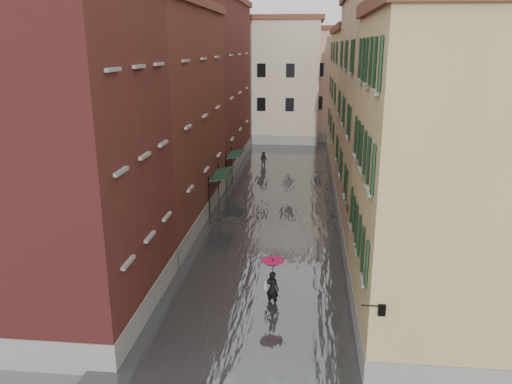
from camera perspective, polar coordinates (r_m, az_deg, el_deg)
The scene contains 16 objects.
ground at distance 22.20m, azimuth 0.05°, elevation -11.78°, with size 120.00×120.00×0.00m, color #5E5E61.
floodwater at distance 34.14m, azimuth 2.33°, elevation -1.31°, with size 10.00×60.00×0.20m, color #4C5155.
building_left_near at distance 20.06m, azimuth -20.94°, elevation 3.86°, with size 6.00×8.00×13.00m, color maroon.
building_left_mid at distance 30.16m, azimuth -11.58°, elevation 8.01°, with size 6.00×14.00×12.50m, color maroon.
building_left_far at distance 44.53m, azimuth -5.82°, elevation 11.84°, with size 6.00×16.00×14.00m, color maroon.
building_right_near at distance 18.76m, azimuth 21.16°, elevation 0.66°, with size 6.00×8.00×11.50m, color tan.
building_right_mid at distance 29.16m, azimuth 15.93°, elevation 7.93°, with size 6.00×14.00×13.00m, color tan.
building_right_far at distance 44.00m, azimuth 12.67°, elevation 9.84°, with size 6.00×16.00×11.50m, color tan.
building_end_cream at distance 57.82m, azimuth 1.05°, elevation 12.46°, with size 12.00×9.00×13.00m, color #C3B49B.
building_end_pink at distance 59.76m, azimuth 10.04°, elevation 11.87°, with size 10.00×9.00×12.00m, color tan.
awning_near at distance 32.17m, azimuth -4.04°, elevation 1.96°, with size 1.09×3.40×2.80m.
awning_far at distance 38.11m, azimuth -2.44°, elevation 4.25°, with size 1.09×2.96×2.80m.
wall_lantern at distance 15.57m, azimuth 14.09°, elevation -12.85°, with size 0.71×0.22×0.35m.
window_planters at distance 20.17m, azimuth 11.61°, elevation -4.18°, with size 0.59×7.83×0.84m.
pedestrian_main at distance 20.86m, azimuth 1.90°, elevation -9.76°, with size 0.99×0.99×2.06m.
pedestrian_far at distance 44.39m, azimuth 0.88°, elevation 3.70°, with size 0.70×0.54×1.43m, color black.
Camera 1 is at (2.04, -19.46, 10.49)m, focal length 35.00 mm.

